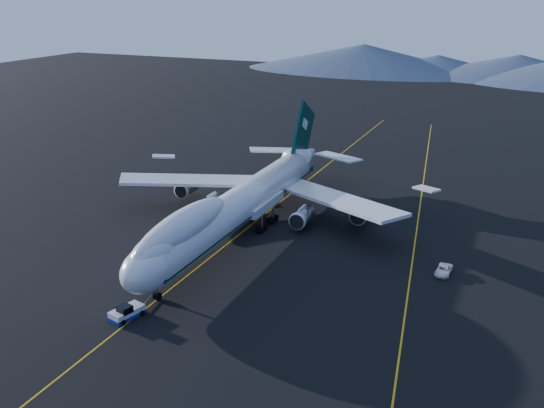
% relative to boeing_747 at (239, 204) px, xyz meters
% --- Properties ---
extents(ground, '(500.00, 500.00, 0.00)m').
position_rel_boeing_747_xyz_m(ground, '(-0.00, -0.03, -5.81)').
color(ground, black).
rests_on(ground, ground).
extents(taxiway_line_main, '(0.25, 220.00, 0.01)m').
position_rel_boeing_747_xyz_m(taxiway_line_main, '(-0.00, -0.03, -5.80)').
color(taxiway_line_main, '#DBA30C').
rests_on(taxiway_line_main, ground).
extents(taxiway_line_side, '(28.08, 198.09, 0.01)m').
position_rel_boeing_747_xyz_m(taxiway_line_side, '(30.00, 9.97, -5.80)').
color(taxiway_line_side, '#DBA30C').
rests_on(taxiway_line_side, ground).
extents(boeing_747, '(59.62, 72.43, 19.37)m').
position_rel_boeing_747_xyz_m(boeing_747, '(0.00, 0.00, 0.00)').
color(boeing_747, silver).
rests_on(boeing_747, ground).
extents(pushback_tug, '(3.74, 5.32, 2.11)m').
position_rel_boeing_747_xyz_m(pushback_tug, '(-0.91, -32.52, -5.15)').
color(pushback_tug, silver).
rests_on(pushback_tug, ground).
extents(service_van, '(2.47, 4.87, 1.32)m').
position_rel_boeing_747_xyz_m(service_van, '(36.65, -1.66, -5.15)').
color(service_van, silver).
rests_on(service_van, ground).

